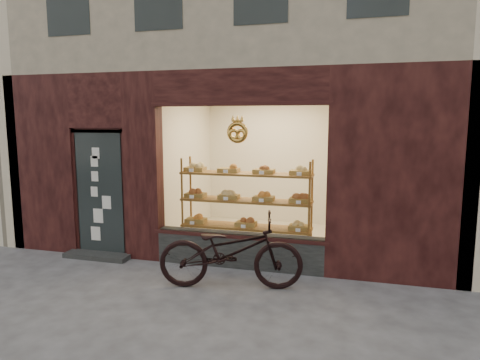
% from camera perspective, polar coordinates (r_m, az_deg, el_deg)
% --- Properties ---
extents(ground, '(90.00, 90.00, 0.00)m').
position_cam_1_polar(ground, '(5.33, -11.50, -18.20)').
color(ground, '#444444').
extents(display_shelf, '(2.20, 0.45, 1.70)m').
position_cam_1_polar(display_shelf, '(7.17, 0.82, -3.79)').
color(display_shelf, brown).
rests_on(display_shelf, ground).
extents(bicycle, '(2.11, 1.10, 1.05)m').
position_cam_1_polar(bicycle, '(6.03, -1.26, -9.48)').
color(bicycle, black).
rests_on(bicycle, ground).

